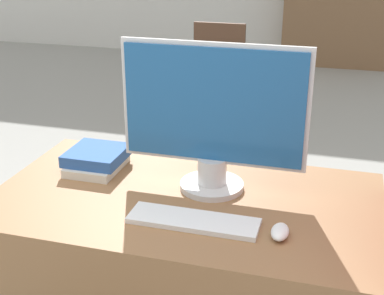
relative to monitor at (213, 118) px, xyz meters
name	(u,v)px	position (x,y,z in m)	size (l,w,h in m)	color
desk	(185,289)	(-0.07, -0.09, -0.62)	(1.27, 0.73, 0.74)	#8C603D
monitor	(213,118)	(0.00, 0.00, 0.00)	(0.62, 0.22, 0.50)	silver
keyboard	(193,221)	(0.00, -0.25, -0.24)	(0.40, 0.12, 0.02)	white
mouse	(280,232)	(0.26, -0.25, -0.24)	(0.05, 0.09, 0.03)	white
book_stack	(97,159)	(-0.44, 0.04, -0.22)	(0.20, 0.22, 0.07)	silver
far_chair	(215,70)	(-0.63, 2.69, -0.53)	(0.44, 0.44, 0.84)	#4C3323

